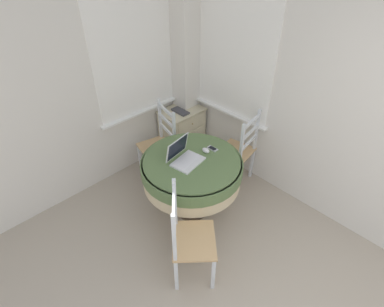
{
  "coord_description": "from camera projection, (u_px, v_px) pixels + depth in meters",
  "views": [
    {
      "loc": [
        -0.85,
        0.36,
        2.69
      ],
      "look_at": [
        1.0,
        2.26,
        0.68
      ],
      "focal_mm": 28.0,
      "sensor_mm": 36.0,
      "label": 1
    }
  ],
  "objects": [
    {
      "name": "corner_cabinet",
      "position": [
        182.0,
        131.0,
        4.32
      ],
      "size": [
        0.58,
        0.44,
        0.68
      ],
      "color": "beige",
      "rests_on": "ground_plane"
    },
    {
      "name": "laptop",
      "position": [
        184.0,
        157.0,
        3.06
      ],
      "size": [
        0.36,
        0.33,
        0.24
      ],
      "color": "silver",
      "rests_on": "round_dining_table"
    },
    {
      "name": "dining_chair_camera_near",
      "position": [
        189.0,
        239.0,
        2.66
      ],
      "size": [
        0.58,
        0.58,
        1.01
      ],
      "color": "tan",
      "rests_on": "ground_plane"
    },
    {
      "name": "book_on_cabinet",
      "position": [
        180.0,
        111.0,
        4.07
      ],
      "size": [
        0.12,
        0.25,
        0.02
      ],
      "color": "#3F3F44",
      "rests_on": "corner_cabinet"
    },
    {
      "name": "corner_room_shell",
      "position": [
        213.0,
        107.0,
        2.93
      ],
      "size": [
        4.17,
        5.18,
        2.55
      ],
      "color": "silver",
      "rests_on": "ground_plane"
    },
    {
      "name": "cell_phone",
      "position": [
        212.0,
        149.0,
        3.26
      ],
      "size": [
        0.06,
        0.12,
        0.01
      ],
      "color": "#B2B7BC",
      "rests_on": "round_dining_table"
    },
    {
      "name": "dining_chair_near_right_window",
      "position": [
        238.0,
        152.0,
        3.7
      ],
      "size": [
        0.5,
        0.45,
        1.01
      ],
      "color": "tan",
      "rests_on": "ground_plane"
    },
    {
      "name": "computer_mouse",
      "position": [
        206.0,
        150.0,
        3.2
      ],
      "size": [
        0.06,
        0.09,
        0.05
      ],
      "color": "white",
      "rests_on": "round_dining_table"
    },
    {
      "name": "dining_chair_near_back_window",
      "position": [
        159.0,
        146.0,
        3.8
      ],
      "size": [
        0.47,
        0.51,
        1.01
      ],
      "color": "tan",
      "rests_on": "ground_plane"
    },
    {
      "name": "round_dining_table",
      "position": [
        192.0,
        170.0,
        3.19
      ],
      "size": [
        1.08,
        1.08,
        0.76
      ],
      "color": "#4C3D2D",
      "rests_on": "ground_plane"
    }
  ]
}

